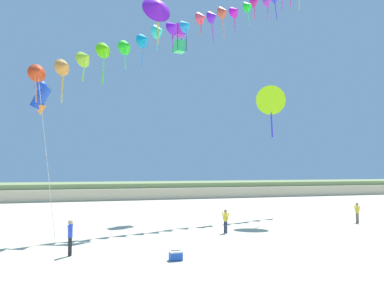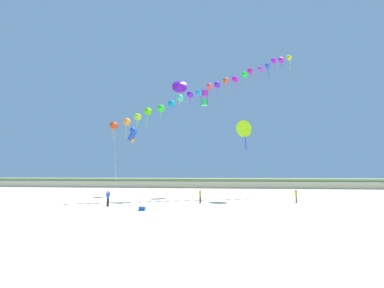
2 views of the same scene
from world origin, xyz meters
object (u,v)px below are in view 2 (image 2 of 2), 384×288
Objects in this scene: beach_cooler at (142,208)px; large_kite_high_solo at (180,85)px; large_kite_low_lead at (133,135)px; person_near_right at (200,196)px; large_kite_mid_trail at (204,98)px; person_mid_center at (108,197)px; person_near_left at (296,195)px; large_kite_outer_drift at (245,128)px.

large_kite_high_solo is at bearing 81.78° from beach_cooler.
large_kite_low_lead reaches higher than beach_cooler.
person_near_right is 17.37m from large_kite_low_lead.
large_kite_mid_trail is at bearing 6.90° from large_kite_low_lead.
large_kite_low_lead reaches higher than person_mid_center.
beach_cooler is at bearing -27.57° from person_mid_center.
person_near_left is 0.36× the size of large_kite_outer_drift.
large_kite_mid_trail reaches higher than large_kite_low_lead.
large_kite_outer_drift is (6.01, -5.96, -6.29)m from large_kite_mid_trail.
beach_cooler is (4.54, -2.37, -0.77)m from person_mid_center.
large_kite_high_solo reaches higher than person_near_left.
person_mid_center is 5.18m from beach_cooler.
beach_cooler is at bearing -153.81° from person_near_left.
person_mid_center reaches higher than person_near_left.
large_kite_mid_trail is 0.59× the size of large_kite_outer_drift.
large_kite_low_lead is 11.47m from large_kite_high_solo.
person_near_right is 0.89× the size of person_mid_center.
large_kite_high_solo is (8.42, -4.08, 6.64)m from large_kite_low_lead.
beach_cooler is (-5.05, -6.52, -0.66)m from person_near_right.
large_kite_low_lead is at bearing 162.06° from person_near_left.
large_kite_high_solo is 11.45m from large_kite_outer_drift.
large_kite_low_lead reaches higher than person_near_right.
large_kite_mid_trail is 4.38× the size of beach_cooler.
large_kite_outer_drift is (15.46, 8.73, 8.69)m from person_mid_center.
large_kite_high_solo is 0.97× the size of large_kite_outer_drift.
beach_cooler is at bearing -106.06° from large_kite_mid_trail.
person_near_right is (-11.45, -1.60, -0.00)m from person_near_left.
large_kite_mid_trail is 6.39m from large_kite_high_solo.
person_near_left is 1.00× the size of person_near_right.
large_kite_mid_trail reaches higher than large_kite_outer_drift.
large_kite_low_lead is at bearing 99.45° from person_mid_center.
large_kite_high_solo is at bearing 123.81° from person_near_right.
large_kite_low_lead reaches higher than person_near_left.
large_kite_outer_drift is at bearing 38.00° from person_near_right.
large_kite_high_solo is 19.97m from beach_cooler.
large_kite_mid_trail reaches higher than beach_cooler.
person_near_left is 21.75m from large_kite_high_solo.
person_mid_center is at bearing -80.55° from large_kite_low_lead.
large_kite_low_lead is (-23.26, 7.53, 8.89)m from person_near_left.
beach_cooler is at bearing -98.22° from large_kite_high_solo.
person_mid_center is (-21.05, -5.75, 0.10)m from person_near_left.
person_near_left is at bearing 7.96° from person_near_right.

